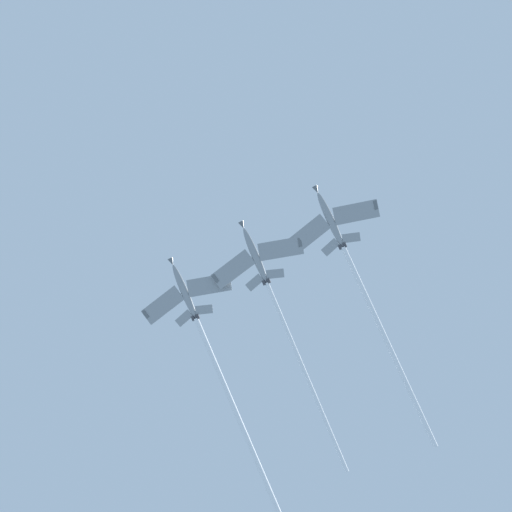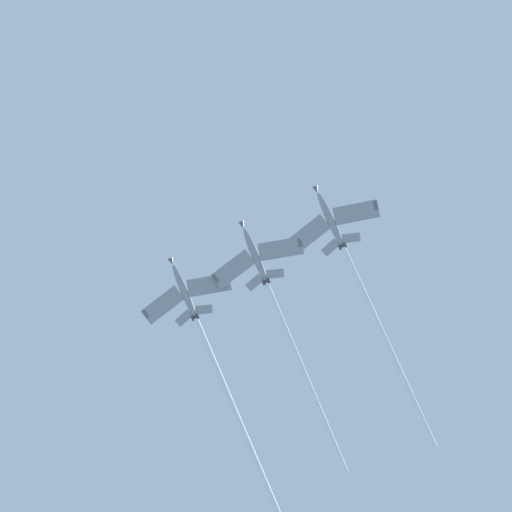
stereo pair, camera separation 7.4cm
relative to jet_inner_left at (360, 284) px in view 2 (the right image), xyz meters
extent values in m
ellipsoid|color=gray|center=(-7.90, -11.28, 3.33)|extent=(8.19, 10.74, 4.12)
cone|color=#595E60|center=(-11.63, -16.61, 4.89)|extent=(2.04, 2.19, 1.54)
ellipsoid|color=black|center=(-8.99, -12.84, 4.41)|extent=(2.50, 2.98, 1.53)
cube|color=gray|center=(-3.12, -13.70, 3.05)|extent=(9.67, 6.54, 1.03)
cube|color=#595E60|center=(0.42, -15.79, 3.10)|extent=(1.29, 1.91, 0.54)
cube|color=gray|center=(-11.81, -7.62, 3.05)|extent=(8.58, 9.12, 1.03)
cube|color=#595E60|center=(-14.98, -5.01, 3.10)|extent=(1.80, 1.70, 0.54)
cube|color=gray|center=(-3.24, -8.60, 2.17)|extent=(3.97, 2.76, 0.58)
cube|color=gray|center=(-6.98, -5.99, 2.17)|extent=(3.59, 3.95, 0.58)
cube|color=#595E60|center=(-5.03, -7.19, 3.58)|extent=(1.86, 2.55, 3.28)
cylinder|color=#38383D|center=(-4.31, -6.93, 1.88)|extent=(1.32, 1.41, 1.01)
cylinder|color=#38383D|center=(-5.04, -6.42, 1.88)|extent=(1.32, 1.41, 1.01)
cylinder|color=white|center=(7.69, 10.99, -3.28)|extent=(25.52, 35.81, 11.27)
ellipsoid|color=gray|center=(-21.59, -1.56, 3.19)|extent=(7.91, 10.84, 4.48)
cone|color=#595E60|center=(-25.15, -6.95, 4.96)|extent=(2.03, 2.21, 1.58)
ellipsoid|color=black|center=(-22.62, -3.12, 4.32)|extent=(2.45, 3.00, 1.61)
cube|color=gray|center=(-16.76, -3.85, 2.88)|extent=(9.66, 6.32, 1.14)
cube|color=#595E60|center=(-13.16, -5.84, 2.92)|extent=(1.25, 1.90, 0.59)
cube|color=gray|center=(-25.60, 1.98, 2.88)|extent=(8.69, 9.01, 1.14)
cube|color=#595E60|center=(-28.85, 4.51, 2.92)|extent=(1.78, 1.71, 0.59)
cube|color=gray|center=(-17.03, 1.21, 1.87)|extent=(3.94, 2.67, 0.63)
cube|color=gray|center=(-20.84, 3.72, 1.87)|extent=(3.64, 3.92, 0.63)
cube|color=#595E60|center=(-18.84, 2.62, 3.27)|extent=(1.83, 2.65, 3.33)
cylinder|color=#38383D|center=(-18.15, 2.84, 1.56)|extent=(1.32, 1.42, 1.04)
cylinder|color=#38383D|center=(-18.90, 3.34, 1.56)|extent=(1.32, 1.42, 1.04)
cylinder|color=white|center=(-7.51, 19.78, -3.91)|extent=(22.61, 33.70, 11.63)
ellipsoid|color=gray|center=(-34.72, 8.59, 3.90)|extent=(7.95, 10.85, 4.26)
cone|color=#595E60|center=(-38.31, 3.18, 5.55)|extent=(2.02, 2.20, 1.56)
ellipsoid|color=black|center=(-35.76, 7.02, 5.00)|extent=(2.46, 3.00, 1.56)
cube|color=gray|center=(-29.89, 6.29, 3.61)|extent=(9.67, 6.35, 1.08)
cube|color=#595E60|center=(-26.30, 4.29, 3.65)|extent=(1.25, 1.91, 0.56)
cube|color=gray|center=(-38.72, 12.15, 3.61)|extent=(8.68, 9.03, 1.08)
cube|color=#595E60|center=(-41.96, 14.69, 3.65)|extent=(1.78, 1.71, 0.56)
cube|color=gray|center=(-30.14, 11.37, 2.68)|extent=(3.95, 2.69, 0.60)
cube|color=gray|center=(-33.94, 13.89, 2.68)|extent=(3.63, 3.93, 0.60)
cube|color=#595E60|center=(-31.95, 12.76, 4.08)|extent=(1.82, 2.61, 3.30)
cylinder|color=#38383D|center=(-31.25, 13.01, 2.38)|extent=(1.31, 1.41, 1.02)
cylinder|color=#38383D|center=(-32.00, 13.51, 2.38)|extent=(1.31, 1.41, 1.02)
cylinder|color=white|center=(-18.68, 32.74, -3.53)|extent=(26.70, 39.45, 12.78)
camera|label=1|loc=(-27.41, -37.39, -147.37)|focal=53.60mm
camera|label=2|loc=(-27.48, -37.38, -147.37)|focal=53.60mm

